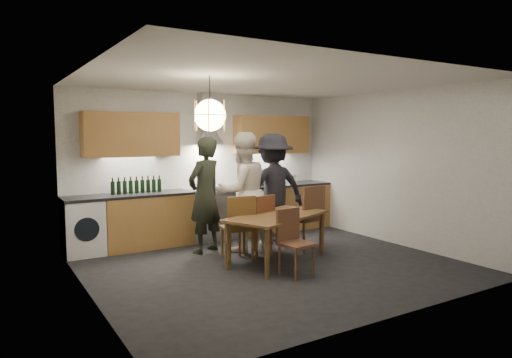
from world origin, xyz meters
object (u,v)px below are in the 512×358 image
person_left (205,195)px  person_right (273,188)px  chair_front (293,237)px  stock_pot (291,179)px  chair_back_left (239,223)px  person_mid (242,192)px  mixing_bowl (265,183)px  dining_table (278,220)px  wine_bottles (137,185)px

person_left → person_right: person_right is taller
chair_front → person_left: (-0.50, 1.66, 0.41)m
person_left → stock_pot: bearing=176.7°
chair_back_left → person_left: (-0.22, 0.71, 0.36)m
person_mid → mixing_bowl: (1.07, 1.00, -0.01)m
chair_back_left → mixing_bowl: 2.11m
chair_back_left → stock_pot: size_ratio=4.65×
chair_front → stock_pot: 3.09m
person_mid → person_right: bearing=-167.3°
chair_front → mixing_bowl: (1.14, 2.48, 0.44)m
person_mid → mixing_bowl: bearing=-138.7°
person_mid → chair_back_left: bearing=54.5°
dining_table → person_left: person_left is taller
chair_front → wine_bottles: 2.92m
person_left → wine_bottles: person_left is taller
dining_table → chair_back_left: bearing=121.6°
person_mid → stock_pot: (1.70, 1.02, 0.02)m
person_right → chair_front: bearing=69.6°
person_right → wine_bottles: bearing=-18.3°
mixing_bowl → stock_pot: (0.63, 0.02, 0.03)m
person_mid → person_right: person_mid is taller
person_right → chair_back_left: bearing=38.5°
stock_pot → wine_bottles: (-3.08, 0.06, 0.06)m
person_left → person_mid: (0.57, -0.19, 0.04)m
chair_back_left → chair_front: size_ratio=1.11×
chair_back_left → mixing_bowl: size_ratio=3.05×
dining_table → chair_front: size_ratio=2.09×
chair_back_left → person_left: 0.82m
mixing_bowl → person_mid: bearing=-136.8°
mixing_bowl → stock_pot: size_ratio=1.52×
chair_back_left → person_right: person_right is taller
chair_back_left → person_left: size_ratio=0.53×
wine_bottles → chair_front: bearing=-62.7°
person_left → person_right: (1.28, -0.00, 0.02)m
chair_front → dining_table: bearing=67.7°
stock_pot → wine_bottles: wine_bottles is taller
dining_table → person_right: bearing=37.5°
person_right → stock_pot: size_ratio=9.01×
person_right → mixing_bowl: (0.36, 0.82, 0.00)m
dining_table → chair_back_left: size_ratio=1.89×
person_mid → person_right: (0.71, 0.18, -0.01)m
dining_table → person_right: person_right is taller
dining_table → wine_bottles: 2.47m
stock_pot → wine_bottles: size_ratio=0.25×
chair_back_left → chair_front: bearing=115.0°
chair_front → person_left: person_left is taller
chair_back_left → stock_pot: (2.04, 1.53, 0.42)m
dining_table → person_mid: size_ratio=0.97×
chair_back_left → mixing_bowl: (1.41, 1.52, 0.38)m
dining_table → mixing_bowl: (0.96, 1.85, 0.33)m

